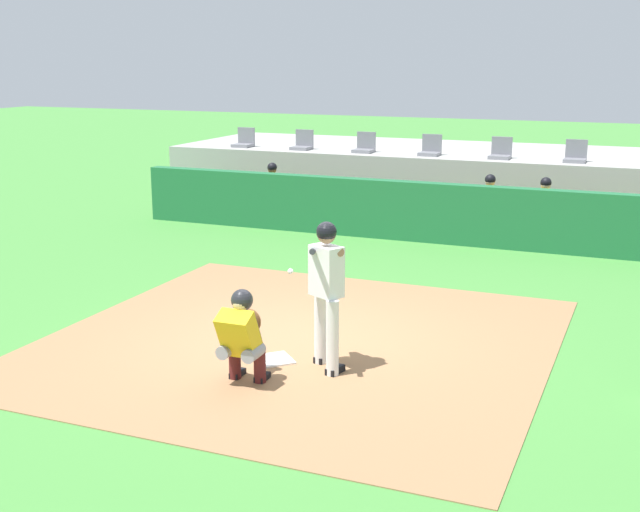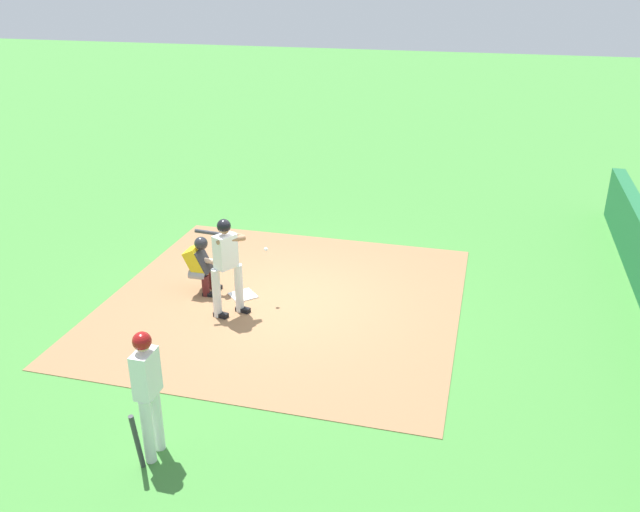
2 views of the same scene
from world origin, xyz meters
TOP-DOWN VIEW (x-y plane):
  - ground_plane at (0.00, 0.00)m, footprint 80.00×80.00m
  - dirt_infield at (0.00, 0.00)m, footprint 6.40×6.40m
  - home_plate at (0.00, -0.80)m, footprint 0.62×0.62m
  - batter_at_plate at (0.69, -0.79)m, footprint 0.57×0.90m
  - catcher_crouched at (-0.01, -1.57)m, footprint 0.48×1.63m
  - on_deck_batter at (4.41, -0.31)m, footprint 0.58×0.23m

SIDE VIEW (x-z plane):
  - ground_plane at x=0.00m, z-range 0.00..0.00m
  - dirt_infield at x=0.00m, z-range 0.00..0.01m
  - home_plate at x=0.00m, z-range 0.01..0.04m
  - catcher_crouched at x=-0.01m, z-range 0.05..1.17m
  - on_deck_batter at x=4.41m, z-range 0.13..1.91m
  - batter_at_plate at x=0.69m, z-range 0.13..1.94m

